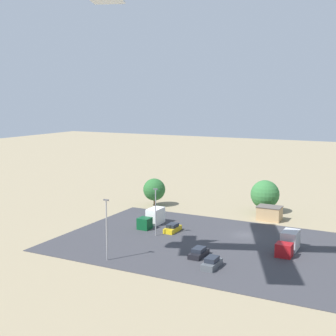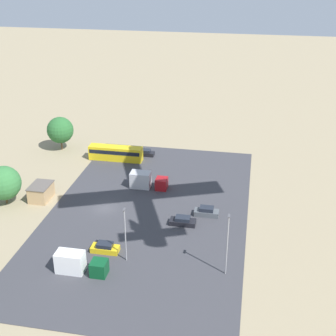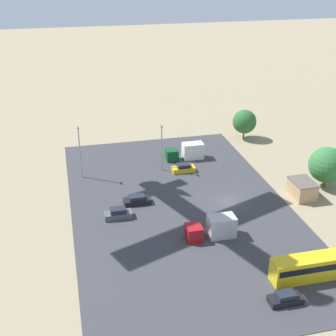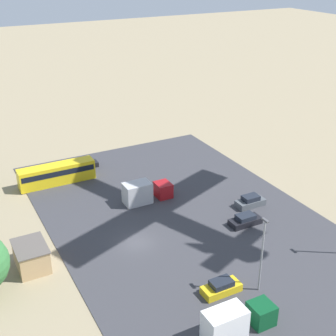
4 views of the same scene
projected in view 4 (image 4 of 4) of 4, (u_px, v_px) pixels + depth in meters
name	position (u px, v px, depth m)	size (l,w,h in m)	color
ground_plane	(137.00, 243.00, 59.05)	(400.00, 400.00, 0.00)	gray
parking_lot_surface	(192.00, 227.00, 62.45)	(60.05, 34.89, 0.08)	#38383D
shed_building	(31.00, 256.00, 53.98)	(5.00, 3.64, 2.98)	tan
bus	(57.00, 173.00, 73.52)	(2.54, 11.91, 3.15)	gold
parked_car_0	(221.00, 287.00, 50.21)	(1.91, 4.33, 1.53)	gold
parked_car_1	(245.00, 220.00, 62.77)	(1.97, 4.44, 1.46)	black
parked_car_2	(86.00, 164.00, 79.34)	(1.84, 4.04, 1.44)	black
parked_car_3	(250.00, 202.00, 67.28)	(1.92, 4.29, 1.64)	#4C5156
parked_truck_0	(235.00, 321.00, 44.45)	(2.33, 7.52, 3.18)	#0C4723
parked_truck_1	(145.00, 192.00, 68.32)	(2.56, 7.27, 3.15)	maroon
light_pole_lot_edge	(262.00, 252.00, 48.81)	(0.90, 0.28, 8.87)	gray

